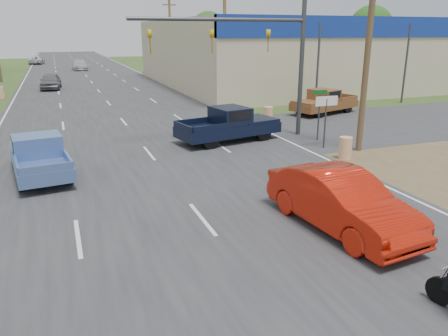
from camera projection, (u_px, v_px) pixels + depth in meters
name	position (u px, v px, depth m)	size (l,w,h in m)	color
main_road	(99.00, 91.00, 41.78)	(15.00, 180.00, 0.02)	#2D2D30
cross_road	(141.00, 144.00, 22.15)	(120.00, 10.00, 0.02)	#2D2D30
dirt_verge	(431.00, 164.00, 18.75)	(8.00, 18.00, 0.01)	brown
big_box_store	(375.00, 50.00, 51.57)	(50.00, 28.10, 6.60)	#B7A88C
utility_pole_1	(369.00, 35.00, 19.33)	(2.00, 0.28, 10.00)	#4C3823
utility_pole_2	(225.00, 33.00, 35.38)	(2.00, 0.28, 10.00)	#4C3823
utility_pole_3	(170.00, 33.00, 51.44)	(2.00, 0.28, 10.00)	#4C3823
tree_3	(371.00, 27.00, 85.33)	(8.40, 8.40, 10.40)	#422D19
tree_5	(209.00, 29.00, 99.25)	(7.98, 7.98, 9.88)	#422D19
barrel_0	(345.00, 148.00, 19.37)	(0.56, 0.56, 1.00)	orange
barrel_1	(268.00, 115.00, 27.09)	(0.56, 0.56, 1.00)	orange
barrel_3	(1.00, 92.00, 37.07)	(0.56, 0.56, 1.00)	orange
lane_sign	(326.00, 109.00, 20.80)	(1.20, 0.08, 2.52)	#3F3F44
street_name_sign	(319.00, 110.00, 22.43)	(0.80, 0.08, 2.61)	#3F3F44
signal_mast	(256.00, 45.00, 21.80)	(9.12, 0.40, 7.00)	#3F3F44
red_convertible	(341.00, 202.00, 12.39)	(1.77, 5.08, 1.67)	#B81908
blue_pickup	(39.00, 155.00, 17.07)	(2.49, 5.12, 1.63)	black
navy_pickup	(230.00, 124.00, 22.47)	(5.64, 3.06, 1.77)	black
brown_pickup	(323.00, 102.00, 29.95)	(5.43, 3.43, 1.68)	black
distant_car_grey	(51.00, 81.00, 42.81)	(1.82, 4.52, 1.54)	slate
distant_car_silver	(80.00, 65.00, 64.31)	(2.07, 5.10, 1.48)	#B9B9BE
distant_car_white	(37.00, 60.00, 75.83)	(2.20, 4.77, 1.33)	silver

